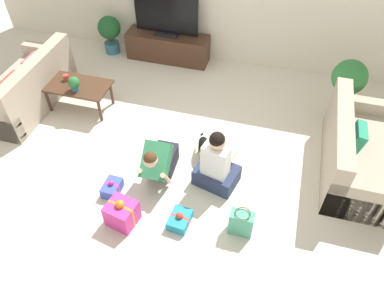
{
  "coord_description": "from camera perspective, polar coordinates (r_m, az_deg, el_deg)",
  "views": [
    {
      "loc": [
        1.29,
        -3.3,
        3.81
      ],
      "look_at": [
        0.39,
        -0.1,
        0.45
      ],
      "focal_mm": 35.0,
      "sensor_mm": 36.0,
      "label": 1
    }
  ],
  "objects": [
    {
      "name": "gift_box_a",
      "position": [
        4.48,
        -10.63,
        -10.32
      ],
      "size": [
        0.38,
        0.36,
        0.39
      ],
      "rotation": [
        0.0,
        0.0,
        -0.2
      ],
      "color": "#CC3389",
      "rests_on": "ground_plane"
    },
    {
      "name": "coffee_table",
      "position": [
        5.99,
        -17.03,
        8.23
      ],
      "size": [
        0.98,
        0.54,
        0.43
      ],
      "color": "#472D1E",
      "rests_on": "ground_plane"
    },
    {
      "name": "gift_box_c",
      "position": [
        4.84,
        -12.07,
        -6.54
      ],
      "size": [
        0.2,
        0.29,
        0.21
      ],
      "rotation": [
        0.0,
        0.0,
        -0.02
      ],
      "color": "#3D51BC",
      "rests_on": "ground_plane"
    },
    {
      "name": "person_kneeling",
      "position": [
        4.72,
        -5.01,
        -2.59
      ],
      "size": [
        0.36,
        0.77,
        0.74
      ],
      "rotation": [
        0.0,
        0.0,
        0.03
      ],
      "color": "#23232D",
      "rests_on": "ground_plane"
    },
    {
      "name": "sofa_right",
      "position": [
        5.26,
        23.62,
        -1.34
      ],
      "size": [
        0.83,
        1.72,
        0.83
      ],
      "rotation": [
        0.0,
        0.0,
        1.57
      ],
      "color": "tan",
      "rests_on": "ground_plane"
    },
    {
      "name": "gift_box_b",
      "position": [
        4.47,
        -1.87,
        -11.45
      ],
      "size": [
        0.25,
        0.32,
        0.2
      ],
      "rotation": [
        0.0,
        0.0,
        -0.09
      ],
      "color": "teal",
      "rests_on": "ground_plane"
    },
    {
      "name": "tv_console",
      "position": [
        6.98,
        -3.69,
        14.51
      ],
      "size": [
        1.48,
        0.42,
        0.49
      ],
      "color": "#472D1E",
      "rests_on": "ground_plane"
    },
    {
      "name": "mug",
      "position": [
        6.09,
        -18.61,
        9.59
      ],
      "size": [
        0.12,
        0.08,
        0.09
      ],
      "color": "#B23D38",
      "rests_on": "coffee_table"
    },
    {
      "name": "tabletop_plant",
      "position": [
        5.79,
        -17.56,
        8.82
      ],
      "size": [
        0.17,
        0.17,
        0.22
      ],
      "color": "#336B84",
      "rests_on": "coffee_table"
    },
    {
      "name": "dog",
      "position": [
        4.99,
        2.12,
        -0.9
      ],
      "size": [
        0.33,
        0.54,
        0.33
      ],
      "rotation": [
        0.0,
        0.0,
        0.45
      ],
      "color": "black",
      "rests_on": "ground_plane"
    },
    {
      "name": "tv",
      "position": [
        6.71,
        -3.93,
        18.63
      ],
      "size": [
        1.12,
        0.2,
        0.71
      ],
      "color": "black",
      "rests_on": "tv_console"
    },
    {
      "name": "potted_plant_corner_right",
      "position": [
        6.02,
        22.65,
        8.7
      ],
      "size": [
        0.51,
        0.51,
        0.89
      ],
      "color": "beige",
      "rests_on": "ground_plane"
    },
    {
      "name": "gift_bag_a",
      "position": [
        4.36,
        7.51,
        -11.81
      ],
      "size": [
        0.28,
        0.18,
        0.36
      ],
      "rotation": [
        0.0,
        0.0,
        -0.01
      ],
      "color": "#4CA384",
      "rests_on": "ground_plane"
    },
    {
      "name": "person_sitting",
      "position": [
        4.64,
        3.76,
        -3.29
      ],
      "size": [
        0.6,
        0.56,
        0.91
      ],
      "rotation": [
        0.0,
        0.0,
        2.9
      ],
      "color": "#283351",
      "rests_on": "ground_plane"
    },
    {
      "name": "sofa_left",
      "position": [
        6.38,
        -23.86,
        7.67
      ],
      "size": [
        0.83,
        1.72,
        0.83
      ],
      "rotation": [
        0.0,
        0.0,
        -1.57
      ],
      "color": "tan",
      "rests_on": "ground_plane"
    },
    {
      "name": "potted_plant_back_left",
      "position": [
        7.25,
        -12.44,
        16.44
      ],
      "size": [
        0.41,
        0.41,
        0.7
      ],
      "color": "#336B84",
      "rests_on": "ground_plane"
    },
    {
      "name": "ground_plane",
      "position": [
        5.2,
        -3.91,
        -1.92
      ],
      "size": [
        16.0,
        16.0,
        0.0
      ],
      "primitive_type": "plane",
      "color": "beige"
    }
  ]
}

